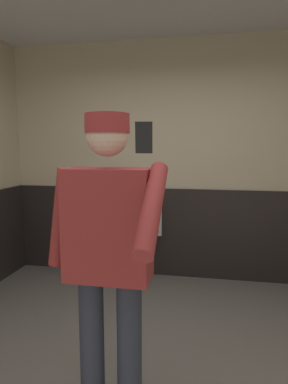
# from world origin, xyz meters

# --- Properties ---
(wall_back) EXTENTS (4.66, 0.12, 2.80)m
(wall_back) POSITION_xyz_m (0.00, 2.05, 1.40)
(wall_back) COLOR beige
(wall_back) RESTS_ON ground_plane
(wainscot_band_back) EXTENTS (4.06, 0.03, 1.07)m
(wainscot_band_back) POSITION_xyz_m (0.00, 1.98, 0.54)
(wainscot_band_back) COLOR black
(wainscot_band_back) RESTS_ON ground_plane
(urinal_solo) EXTENTS (0.40, 0.34, 1.24)m
(urinal_solo) POSITION_xyz_m (-0.36, 1.84, 0.78)
(urinal_solo) COLOR white
(urinal_solo) RESTS_ON ground_plane
(person) EXTENTS (0.68, 0.60, 1.74)m
(person) POSITION_xyz_m (-0.16, -0.24, 1.03)
(person) COLOR #2D3342
(person) RESTS_ON ground_plane
(cell_phone) EXTENTS (0.06, 0.04, 0.11)m
(cell_phone) POSITION_xyz_m (0.13, -0.74, 1.60)
(cell_phone) COLOR black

